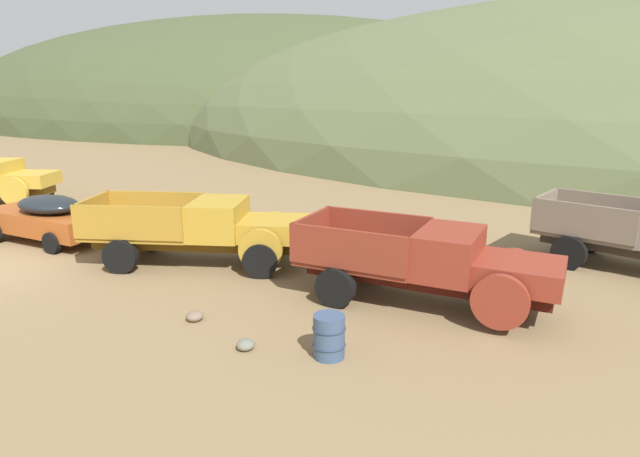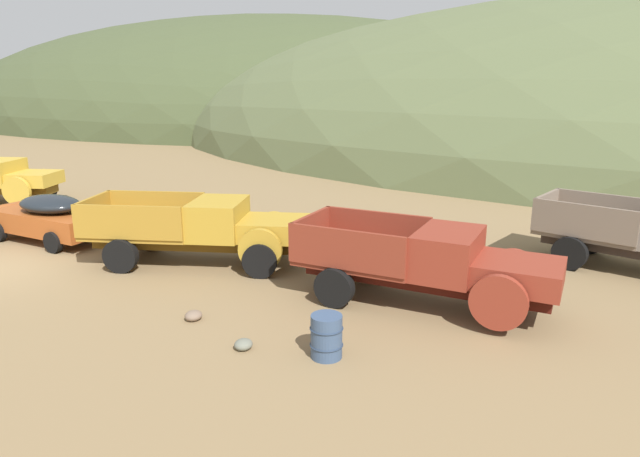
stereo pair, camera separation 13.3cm
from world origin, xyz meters
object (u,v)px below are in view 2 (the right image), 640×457
(car_oxide_orange, at_px, (44,216))
(truck_mustard, at_px, (213,230))
(truck_rust_red, at_px, (439,265))
(oil_drum_by_truck, at_px, (326,336))
(truck_faded_yellow, at_px, (0,180))

(car_oxide_orange, bearing_deg, truck_mustard, -174.24)
(truck_rust_red, distance_m, oil_drum_by_truck, 3.71)
(oil_drum_by_truck, bearing_deg, truck_faded_yellow, 158.93)
(car_oxide_orange, relative_size, oil_drum_by_truck, 5.49)
(truck_faded_yellow, xyz_separation_m, car_oxide_orange, (6.66, -3.44, -0.20))
(car_oxide_orange, xyz_separation_m, truck_rust_red, (13.29, -0.33, 0.22))
(truck_mustard, distance_m, oil_drum_by_truck, 6.63)
(truck_faded_yellow, relative_size, truck_rust_red, 0.99)
(truck_mustard, distance_m, truck_rust_red, 6.71)
(truck_faded_yellow, xyz_separation_m, oil_drum_by_truck, (18.56, -7.15, -0.58))
(truck_faded_yellow, distance_m, car_oxide_orange, 7.50)
(truck_rust_red, bearing_deg, truck_faded_yellow, 171.54)
(truck_mustard, height_order, truck_rust_red, same)
(oil_drum_by_truck, bearing_deg, truck_mustard, 143.26)
(truck_mustard, xyz_separation_m, truck_rust_red, (6.68, -0.56, 0.01))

